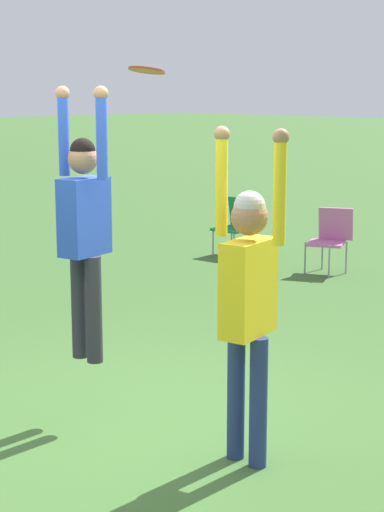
% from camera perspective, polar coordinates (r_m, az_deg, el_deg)
% --- Properties ---
extents(ground_plane, '(120.00, 120.00, 0.00)m').
position_cam_1_polar(ground_plane, '(6.49, -4.35, -11.38)').
color(ground_plane, '#3D662D').
extents(person_jumping, '(0.54, 0.42, 2.02)m').
position_cam_1_polar(person_jumping, '(6.29, -7.19, 2.43)').
color(person_jumping, '#2D2D38').
rests_on(person_jumping, ground_plane).
extents(person_defending, '(0.59, 0.47, 2.24)m').
position_cam_1_polar(person_defending, '(5.56, 3.79, -2.20)').
color(person_defending, navy).
rests_on(person_defending, ground_plane).
extents(frisbee, '(0.26, 0.26, 0.06)m').
position_cam_1_polar(frisbee, '(6.02, -3.03, 12.26)').
color(frisbee, '#E04C23').
extents(camping_chair_3, '(0.62, 0.68, 0.89)m').
position_cam_1_polar(camping_chair_3, '(11.78, 9.23, 1.39)').
color(camping_chair_3, gray).
rests_on(camping_chair_3, ground_plane).
extents(camping_chair_4, '(0.54, 0.58, 0.86)m').
position_cam_1_polar(camping_chair_4, '(12.93, 3.05, 2.28)').
color(camping_chair_4, gray).
rests_on(camping_chair_4, ground_plane).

